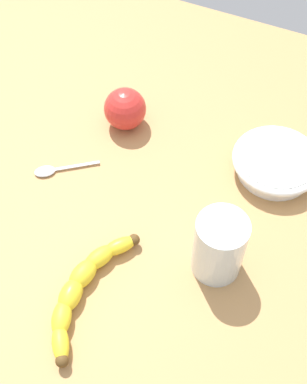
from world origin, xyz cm
name	(u,v)px	position (x,y,z in cm)	size (l,w,h in cm)	color
wooden_tabletop	(115,233)	(0.00, 0.00, 1.50)	(120.00, 120.00, 3.00)	#B2824D
banana	(82,287)	(0.90, -11.57, 4.55)	(7.35, 22.27, 3.09)	yellow
smoothie_glass	(219,247)	(16.77, 0.66, 8.50)	(7.47, 7.47, 11.20)	silver
ceramic_bowl	(276,163)	(19.42, 21.66, 5.21)	(15.00, 15.00, 3.64)	white
apple_fruit	(125,109)	(-8.51, 20.83, 6.78)	(7.57, 7.57, 7.57)	red
teaspoon	(49,171)	(-15.31, 5.20, 3.40)	(9.79, 7.93, 0.80)	silver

